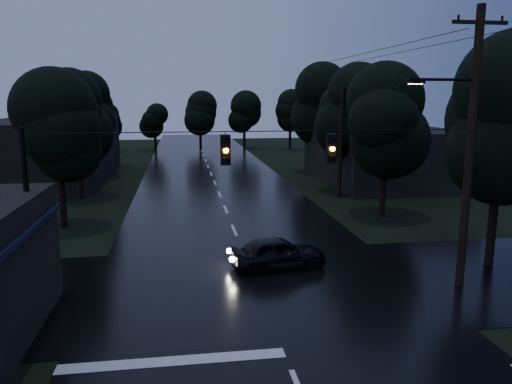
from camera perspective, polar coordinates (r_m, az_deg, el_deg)
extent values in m
cube|color=black|center=(36.09, -4.19, -0.30)|extent=(12.00, 120.00, 0.02)
cube|color=black|center=(18.83, 0.10, -10.73)|extent=(60.00, 9.00, 0.02)
cube|color=black|center=(15.43, -24.76, -4.12)|extent=(0.30, 7.00, 0.15)
cylinder|color=black|center=(18.71, -22.42, -6.85)|extent=(0.10, 0.10, 3.00)
cube|color=#F6B762|center=(14.26, -26.39, -8.36)|extent=(0.06, 1.60, 0.50)
cube|color=#F6B762|center=(16.73, -23.61, -5.41)|extent=(0.06, 1.20, 0.50)
cube|color=black|center=(42.96, 14.34, 4.13)|extent=(10.00, 14.00, 4.40)
cube|color=black|center=(46.94, -22.58, 4.55)|extent=(10.00, 16.00, 5.00)
cylinder|color=black|center=(19.31, 23.24, 4.24)|extent=(0.30, 0.30, 10.00)
cube|color=black|center=(19.38, 24.24, 17.27)|extent=(2.00, 0.12, 0.12)
cylinder|color=black|center=(18.67, 20.88, 11.92)|extent=(2.20, 0.10, 0.10)
cube|color=black|center=(18.16, 17.77, 12.00)|extent=(0.60, 0.25, 0.18)
cube|color=#FFB266|center=(18.16, 17.76, 11.68)|extent=(0.45, 0.18, 0.03)
cylinder|color=black|center=(35.22, 9.63, 5.47)|extent=(0.30, 0.30, 7.50)
cube|color=black|center=(35.08, 9.80, 10.59)|extent=(2.00, 0.12, 0.12)
cylinder|color=black|center=(17.48, -24.49, -3.12)|extent=(0.18, 0.18, 6.00)
cylinder|color=black|center=(16.57, 0.63, 6.96)|extent=(15.00, 0.03, 0.03)
cube|color=black|center=(16.48, -3.51, 4.82)|extent=(0.32, 0.25, 1.00)
sphere|color=orange|center=(16.33, -3.46, 4.77)|extent=(0.18, 0.18, 0.18)
cube|color=black|center=(17.17, 8.59, 4.96)|extent=(0.32, 0.25, 1.00)
sphere|color=orange|center=(17.03, 8.74, 4.91)|extent=(0.18, 0.18, 0.18)
cylinder|color=black|center=(22.93, 25.31, -4.18)|extent=(0.36, 0.36, 2.80)
sphere|color=black|center=(22.36, 26.00, 4.28)|extent=(4.48, 4.48, 4.48)
sphere|color=black|center=(22.28, 26.25, 7.35)|extent=(4.48, 4.48, 4.48)
sphere|color=black|center=(22.26, 26.51, 10.42)|extent=(4.48, 4.48, 4.48)
cylinder|color=black|center=(28.63, -21.21, -1.42)|extent=(0.36, 0.36, 2.45)
sphere|color=black|center=(28.19, -21.61, 4.50)|extent=(3.92, 3.92, 3.92)
sphere|color=black|center=(28.11, -21.76, 6.63)|extent=(3.92, 3.92, 3.92)
sphere|color=black|center=(28.07, -21.91, 8.76)|extent=(3.92, 3.92, 3.92)
cylinder|color=black|center=(36.44, -19.45, 1.31)|extent=(0.36, 0.36, 2.62)
sphere|color=black|center=(36.09, -19.77, 6.31)|extent=(4.20, 4.20, 4.20)
sphere|color=black|center=(36.03, -19.88, 8.09)|extent=(4.20, 4.20, 4.20)
sphere|color=black|center=(36.01, -20.00, 9.87)|extent=(4.20, 4.20, 4.20)
cylinder|color=black|center=(46.28, -17.91, 3.40)|extent=(0.36, 0.36, 2.80)
sphere|color=black|center=(46.00, -18.16, 7.60)|extent=(4.48, 4.48, 4.48)
sphere|color=black|center=(45.96, -18.25, 9.09)|extent=(4.48, 4.48, 4.48)
sphere|color=black|center=(45.96, -18.33, 10.59)|extent=(4.48, 4.48, 4.48)
cylinder|color=black|center=(30.22, 14.27, -0.24)|extent=(0.36, 0.36, 2.62)
sphere|color=black|center=(29.80, 14.55, 5.79)|extent=(4.20, 4.20, 4.20)
sphere|color=black|center=(29.73, 14.66, 7.95)|extent=(4.20, 4.20, 4.20)
sphere|color=black|center=(29.70, 14.76, 10.11)|extent=(4.20, 4.20, 4.20)
cylinder|color=black|center=(37.79, 10.46, 2.20)|extent=(0.36, 0.36, 2.80)
sphere|color=black|center=(37.44, 10.64, 7.35)|extent=(4.48, 4.48, 4.48)
sphere|color=black|center=(37.40, 10.70, 9.18)|extent=(4.48, 4.48, 4.48)
sphere|color=black|center=(37.39, 10.77, 11.02)|extent=(4.48, 4.48, 4.48)
cylinder|color=black|center=(47.42, 7.24, 4.10)|extent=(0.36, 0.36, 2.97)
sphere|color=black|center=(47.14, 7.35, 8.47)|extent=(4.76, 4.76, 4.76)
sphere|color=black|center=(47.11, 7.39, 10.02)|extent=(4.76, 4.76, 4.76)
sphere|color=black|center=(47.12, 7.42, 11.57)|extent=(4.76, 4.76, 4.76)
imported|color=black|center=(20.53, 2.55, -6.94)|extent=(4.08, 2.09, 1.33)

